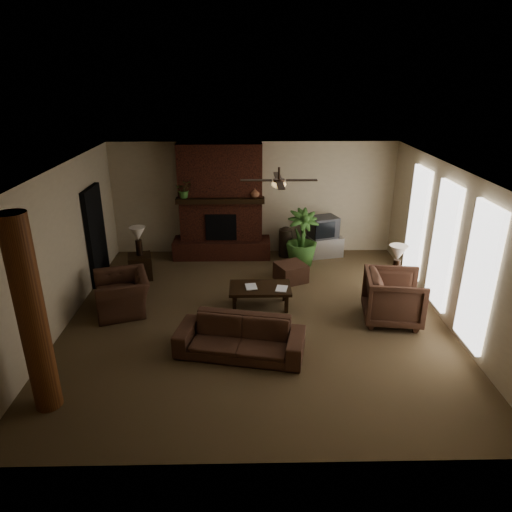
{
  "coord_description": "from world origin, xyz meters",
  "views": [
    {
      "loc": [
        -0.16,
        -7.66,
        4.33
      ],
      "look_at": [
        0.0,
        0.4,
        1.1
      ],
      "focal_mm": 32.26,
      "sensor_mm": 36.0,
      "label": 1
    }
  ],
  "objects_px": {
    "armchair_left": "(122,288)",
    "lamp_left": "(138,236)",
    "sofa": "(240,332)",
    "armchair_right": "(394,295)",
    "tv_stand": "(324,246)",
    "floor_plant": "(301,250)",
    "lamp_right": "(398,255)",
    "log_column": "(32,317)",
    "side_table_right": "(392,289)",
    "coffee_table": "(260,289)",
    "ottoman": "(291,272)",
    "side_table_left": "(140,267)",
    "floor_vase": "(286,240)"
  },
  "relations": [
    {
      "from": "armchair_left",
      "to": "lamp_left",
      "type": "xyz_separation_m",
      "value": [
        0.02,
        1.54,
        0.51
      ]
    },
    {
      "from": "sofa",
      "to": "armchair_right",
      "type": "xyz_separation_m",
      "value": [
        2.82,
        1.04,
        0.11
      ]
    },
    {
      "from": "tv_stand",
      "to": "floor_plant",
      "type": "xyz_separation_m",
      "value": [
        -0.65,
        -0.56,
        0.13
      ]
    },
    {
      "from": "armchair_left",
      "to": "lamp_right",
      "type": "relative_size",
      "value": 1.72
    },
    {
      "from": "log_column",
      "to": "sofa",
      "type": "distance_m",
      "value": 3.08
    },
    {
      "from": "log_column",
      "to": "tv_stand",
      "type": "xyz_separation_m",
      "value": [
        4.73,
        5.55,
        -1.15
      ]
    },
    {
      "from": "tv_stand",
      "to": "side_table_right",
      "type": "relative_size",
      "value": 1.55
    },
    {
      "from": "log_column",
      "to": "lamp_right",
      "type": "distance_m",
      "value": 6.5
    },
    {
      "from": "sofa",
      "to": "armchair_right",
      "type": "height_order",
      "value": "armchair_right"
    },
    {
      "from": "armchair_right",
      "to": "coffee_table",
      "type": "bearing_deg",
      "value": 84.92
    },
    {
      "from": "ottoman",
      "to": "side_table_left",
      "type": "distance_m",
      "value": 3.38
    },
    {
      "from": "side_table_right",
      "to": "side_table_left",
      "type": "bearing_deg",
      "value": 166.57
    },
    {
      "from": "coffee_table",
      "to": "lamp_left",
      "type": "bearing_deg",
      "value": 151.3
    },
    {
      "from": "log_column",
      "to": "side_table_left",
      "type": "bearing_deg",
      "value": 84.88
    },
    {
      "from": "sofa",
      "to": "side_table_left",
      "type": "height_order",
      "value": "sofa"
    },
    {
      "from": "armchair_left",
      "to": "ottoman",
      "type": "relative_size",
      "value": 1.86
    },
    {
      "from": "side_table_left",
      "to": "side_table_right",
      "type": "distance_m",
      "value": 5.46
    },
    {
      "from": "coffee_table",
      "to": "tv_stand",
      "type": "bearing_deg",
      "value": 57.81
    },
    {
      "from": "coffee_table",
      "to": "armchair_left",
      "type": "bearing_deg",
      "value": -177.89
    },
    {
      "from": "side_table_right",
      "to": "lamp_right",
      "type": "distance_m",
      "value": 0.73
    },
    {
      "from": "coffee_table",
      "to": "side_table_right",
      "type": "xyz_separation_m",
      "value": [
        2.66,
        0.15,
        -0.1
      ]
    },
    {
      "from": "side_table_left",
      "to": "lamp_left",
      "type": "xyz_separation_m",
      "value": [
        0.01,
        0.03,
        0.73
      ]
    },
    {
      "from": "tv_stand",
      "to": "lamp_left",
      "type": "height_order",
      "value": "lamp_left"
    },
    {
      "from": "sofa",
      "to": "tv_stand",
      "type": "relative_size",
      "value": 2.44
    },
    {
      "from": "sofa",
      "to": "floor_vase",
      "type": "relative_size",
      "value": 2.7
    },
    {
      "from": "floor_vase",
      "to": "floor_plant",
      "type": "height_order",
      "value": "floor_vase"
    },
    {
      "from": "ottoman",
      "to": "lamp_right",
      "type": "relative_size",
      "value": 0.92
    },
    {
      "from": "lamp_right",
      "to": "side_table_left",
      "type": "bearing_deg",
      "value": 167.07
    },
    {
      "from": "armchair_right",
      "to": "lamp_left",
      "type": "distance_m",
      "value": 5.5
    },
    {
      "from": "armchair_left",
      "to": "armchair_right",
      "type": "distance_m",
      "value": 5.13
    },
    {
      "from": "log_column",
      "to": "armchair_left",
      "type": "distance_m",
      "value": 2.92
    },
    {
      "from": "armchair_left",
      "to": "floor_vase",
      "type": "bearing_deg",
      "value": 111.37
    },
    {
      "from": "sofa",
      "to": "armchair_right",
      "type": "bearing_deg",
      "value": 31.94
    },
    {
      "from": "armchair_right",
      "to": "side_table_left",
      "type": "relative_size",
      "value": 1.89
    },
    {
      "from": "ottoman",
      "to": "tv_stand",
      "type": "height_order",
      "value": "tv_stand"
    },
    {
      "from": "armchair_left",
      "to": "coffee_table",
      "type": "relative_size",
      "value": 0.93
    },
    {
      "from": "floor_plant",
      "to": "side_table_left",
      "type": "bearing_deg",
      "value": -169.01
    },
    {
      "from": "coffee_table",
      "to": "side_table_left",
      "type": "height_order",
      "value": "side_table_left"
    },
    {
      "from": "lamp_left",
      "to": "sofa",
      "type": "bearing_deg",
      "value": -53.65
    },
    {
      "from": "ottoman",
      "to": "floor_vase",
      "type": "relative_size",
      "value": 0.78
    },
    {
      "from": "side_table_right",
      "to": "floor_plant",
      "type": "bearing_deg",
      "value": 129.03
    },
    {
      "from": "floor_plant",
      "to": "tv_stand",
      "type": "bearing_deg",
      "value": 41.04
    },
    {
      "from": "armchair_right",
      "to": "side_table_left",
      "type": "height_order",
      "value": "armchair_right"
    },
    {
      "from": "floor_vase",
      "to": "lamp_left",
      "type": "relative_size",
      "value": 1.18
    },
    {
      "from": "sofa",
      "to": "tv_stand",
      "type": "height_order",
      "value": "sofa"
    },
    {
      "from": "coffee_table",
      "to": "ottoman",
      "type": "xyz_separation_m",
      "value": [
        0.72,
        1.21,
        -0.17
      ]
    },
    {
      "from": "floor_vase",
      "to": "side_table_left",
      "type": "xyz_separation_m",
      "value": [
        -3.37,
        -1.28,
        -0.16
      ]
    },
    {
      "from": "armchair_left",
      "to": "side_table_right",
      "type": "relative_size",
      "value": 2.03
    },
    {
      "from": "side_table_left",
      "to": "lamp_right",
      "type": "xyz_separation_m",
      "value": [
        5.35,
        -1.23,
        0.73
      ]
    },
    {
      "from": "sofa",
      "to": "floor_plant",
      "type": "relative_size",
      "value": 1.54
    }
  ]
}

